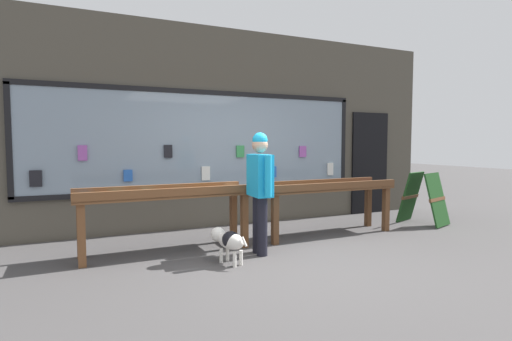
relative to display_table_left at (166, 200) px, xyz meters
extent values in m
plane|color=#474444|center=(1.28, -0.98, -0.71)|extent=(40.00, 40.00, 0.00)
cube|color=#4C473D|center=(1.28, 1.42, 1.03)|extent=(8.90, 0.20, 3.47)
cube|color=gray|center=(0.96, 1.29, 0.79)|extent=(5.78, 0.03, 1.67)
cube|color=black|center=(0.96, 1.29, 1.62)|extent=(5.86, 0.06, 0.08)
cube|color=black|center=(0.96, 1.29, -0.04)|extent=(5.86, 0.06, 0.08)
cube|color=black|center=(-1.93, 1.29, 0.79)|extent=(0.08, 0.06, 1.67)
cube|color=black|center=(3.85, 1.29, 0.79)|extent=(0.08, 0.06, 1.67)
cube|color=black|center=(-1.61, 1.25, 0.25)|extent=(0.16, 0.03, 0.24)
cube|color=#994CA5|center=(-0.98, 1.25, 0.61)|extent=(0.13, 0.03, 0.23)
cube|color=#2659B2|center=(-0.33, 1.25, 0.25)|extent=(0.14, 0.03, 0.18)
cube|color=black|center=(0.31, 1.25, 0.63)|extent=(0.13, 0.03, 0.21)
cube|color=silver|center=(0.95, 1.25, 0.24)|extent=(0.15, 0.03, 0.24)
cube|color=#338C4C|center=(1.59, 1.25, 0.61)|extent=(0.14, 0.03, 0.21)
cube|color=#2659B2|center=(2.24, 1.25, 0.23)|extent=(0.13, 0.03, 0.20)
cube|color=#994CA5|center=(2.88, 1.25, 0.60)|extent=(0.15, 0.03, 0.21)
cube|color=silver|center=(3.52, 1.25, 0.25)|extent=(0.13, 0.03, 0.25)
cube|color=black|center=(4.55, 1.29, 0.34)|extent=(0.90, 0.04, 2.10)
cube|color=brown|center=(-1.05, -0.22, -0.33)|extent=(0.09, 0.09, 0.75)
cube|color=brown|center=(1.05, -0.20, -0.33)|extent=(0.09, 0.09, 0.75)
cube|color=brown|center=(-1.06, 0.19, -0.33)|extent=(0.09, 0.09, 0.75)
cube|color=brown|center=(1.05, 0.22, -0.33)|extent=(0.09, 0.09, 0.75)
cube|color=brown|center=(0.00, 0.00, 0.07)|extent=(2.31, 0.60, 0.04)
cube|color=brown|center=(0.00, -0.26, 0.13)|extent=(2.30, 0.09, 0.12)
cube|color=brown|center=(0.00, 0.25, 0.13)|extent=(2.30, 0.09, 0.12)
cube|color=#2659B2|center=(-0.99, 0.11, 0.09)|extent=(0.21, 0.25, 0.02)
cube|color=#5999A5|center=(-0.61, 0.11, 0.10)|extent=(0.21, 0.26, 0.02)
cube|color=#5999A5|center=(-0.22, 0.14, 0.10)|extent=(0.17, 0.24, 0.02)
cube|color=#5999A5|center=(0.20, 0.06, 0.10)|extent=(0.19, 0.22, 0.02)
cube|color=yellow|center=(0.60, 0.02, 0.10)|extent=(0.20, 0.24, 0.02)
cube|color=silver|center=(1.01, 0.14, 0.10)|extent=(0.18, 0.25, 0.02)
cube|color=brown|center=(1.52, -0.23, -0.34)|extent=(0.09, 0.09, 0.73)
cube|color=brown|center=(3.62, -0.21, -0.34)|extent=(0.09, 0.09, 0.73)
cube|color=brown|center=(1.51, 0.20, -0.34)|extent=(0.09, 0.09, 0.73)
cube|color=brown|center=(3.61, 0.23, -0.34)|extent=(0.09, 0.09, 0.73)
cube|color=brown|center=(2.57, 0.00, 0.04)|extent=(2.31, 0.62, 0.04)
cube|color=brown|center=(2.57, -0.27, 0.10)|extent=(2.30, 0.09, 0.12)
cube|color=brown|center=(2.56, 0.26, 0.10)|extent=(2.30, 0.09, 0.12)
cube|color=orange|center=(1.54, -0.11, 0.08)|extent=(0.16, 0.20, 0.03)
cube|color=yellow|center=(1.87, -0.13, 0.07)|extent=(0.19, 0.24, 0.03)
cube|color=yellow|center=(2.24, -0.06, 0.07)|extent=(0.18, 0.23, 0.03)
cube|color=silver|center=(2.54, -0.12, 0.07)|extent=(0.19, 0.24, 0.02)
cube|color=silver|center=(2.87, -0.10, 0.07)|extent=(0.17, 0.24, 0.03)
cube|color=#994CA5|center=(3.22, -0.02, 0.07)|extent=(0.16, 0.21, 0.02)
cube|color=#994CA5|center=(3.58, 0.08, 0.07)|extent=(0.15, 0.21, 0.02)
cylinder|color=black|center=(1.10, -0.67, -0.32)|extent=(0.14, 0.14, 0.77)
cylinder|color=black|center=(1.11, -0.52, -0.32)|extent=(0.14, 0.14, 0.77)
cube|color=#19A5E0|center=(1.10, -0.60, 0.34)|extent=(0.25, 0.45, 0.55)
cylinder|color=#19A5E0|center=(1.09, -0.87, 0.35)|extent=(0.09, 0.09, 0.52)
cylinder|color=#19A5E0|center=(1.12, -0.32, 0.35)|extent=(0.09, 0.09, 0.52)
sphere|color=tan|center=(1.10, -0.60, 0.74)|extent=(0.21, 0.21, 0.21)
sphere|color=#19A5E0|center=(1.10, -0.60, 0.80)|extent=(0.20, 0.20, 0.20)
ellipsoid|color=white|center=(0.60, -0.85, -0.42)|extent=(0.34, 0.45, 0.21)
ellipsoid|color=black|center=(0.60, -0.85, -0.41)|extent=(0.29, 0.31, 0.22)
sphere|color=white|center=(0.51, -0.62, -0.38)|extent=(0.18, 0.18, 0.18)
cylinder|color=white|center=(0.68, -1.07, -0.39)|extent=(0.06, 0.10, 0.12)
cylinder|color=white|center=(0.60, -0.71, -0.62)|extent=(0.04, 0.04, 0.18)
cylinder|color=white|center=(0.51, -0.75, -0.62)|extent=(0.04, 0.04, 0.18)
cylinder|color=white|center=(0.69, -0.94, -0.62)|extent=(0.04, 0.04, 0.18)
cylinder|color=white|center=(0.59, -0.98, -0.62)|extent=(0.04, 0.04, 0.18)
cube|color=#193F19|center=(4.72, -0.29, -0.23)|extent=(0.61, 0.43, 0.93)
cube|color=brown|center=(4.72, -0.29, -0.23)|extent=(0.58, 0.24, 0.07)
cube|color=#193F19|center=(4.56, 0.18, -0.23)|extent=(0.61, 0.43, 0.93)
cube|color=brown|center=(4.56, 0.18, -0.23)|extent=(0.58, 0.24, 0.07)
camera|label=1|loc=(-1.12, -5.30, 0.76)|focal=28.00mm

